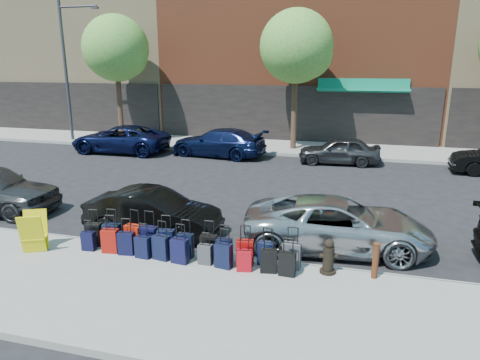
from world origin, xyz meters
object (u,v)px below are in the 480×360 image
(tree_left, at_px, (118,50))
(suitcase_front_5, at_px, (185,245))
(display_rack, at_px, (34,232))
(fire_hydrant, at_px, (328,257))
(tree_center, at_px, (299,48))
(car_far_2, at_px, (339,150))
(bollard, at_px, (375,260))
(car_near_2, at_px, (338,224))
(car_far_0, at_px, (120,139))
(car_near_1, at_px, (153,212))
(streetlight, at_px, (68,63))
(car_far_1, at_px, (218,142))

(tree_left, distance_m, suitcase_front_5, 18.06)
(suitcase_front_5, height_order, display_rack, display_rack)
(fire_hydrant, relative_size, display_rack, 0.80)
(tree_center, height_order, car_far_2, tree_center)
(tree_center, xyz_separation_m, fire_hydrant, (2.69, -14.28, -4.89))
(tree_center, distance_m, suitcase_front_5, 15.18)
(tree_left, bearing_deg, bollard, -45.14)
(car_near_2, bearing_deg, car_far_0, 45.43)
(display_rack, relative_size, car_near_2, 0.21)
(tree_left, bearing_deg, car_near_1, -57.33)
(car_near_2, bearing_deg, fire_hydrant, 170.85)
(tree_left, relative_size, streetlight, 0.91)
(car_far_1, bearing_deg, fire_hydrant, 35.87)
(fire_hydrant, bearing_deg, display_rack, 173.09)
(tree_left, distance_m, bollard, 20.69)
(tree_center, distance_m, car_far_2, 5.93)
(tree_center, bearing_deg, car_far_2, -46.59)
(streetlight, bearing_deg, tree_center, 2.98)
(suitcase_front_5, bearing_deg, tree_center, 88.40)
(fire_hydrant, height_order, car_far_2, car_far_2)
(car_far_2, bearing_deg, fire_hydrant, -2.42)
(display_rack, distance_m, car_far_2, 14.19)
(streetlight, xyz_separation_m, display_rack, (9.02, -14.29, -4.02))
(fire_hydrant, bearing_deg, suitcase_front_5, 168.26)
(suitcase_front_5, distance_m, car_far_2, 12.17)
(suitcase_front_5, height_order, car_far_1, car_far_1)
(tree_center, relative_size, car_far_2, 1.91)
(tree_center, xyz_separation_m, car_far_2, (2.43, -2.57, -4.76))
(car_far_1, height_order, car_far_2, car_far_1)
(streetlight, relative_size, car_near_1, 2.09)
(tree_left, bearing_deg, car_far_2, -11.25)
(fire_hydrant, bearing_deg, car_near_2, 73.57)
(tree_left, xyz_separation_m, streetlight, (-2.94, -0.70, -0.75))
(tree_left, height_order, display_rack, tree_left)
(tree_center, relative_size, suitcase_front_5, 7.80)
(suitcase_front_5, xyz_separation_m, car_far_2, (3.12, 11.76, 0.21))
(bollard, xyz_separation_m, display_rack, (-8.11, -0.73, 0.07))
(tree_left, relative_size, fire_hydrant, 9.09)
(tree_center, bearing_deg, tree_left, 180.00)
(suitcase_front_5, height_order, car_near_2, car_near_2)
(tree_left, xyz_separation_m, suitcase_front_5, (9.81, -14.33, -4.97))
(car_far_2, bearing_deg, display_rack, -32.59)
(bollard, height_order, car_far_0, car_far_0)
(bollard, height_order, car_near_2, car_near_2)
(bollard, height_order, car_far_1, car_far_1)
(tree_center, relative_size, display_rack, 7.31)
(car_far_2, bearing_deg, tree_center, -140.27)
(car_far_0, bearing_deg, streetlight, -117.03)
(fire_hydrant, xyz_separation_m, car_far_2, (-0.26, 11.70, 0.13))
(fire_hydrant, height_order, car_near_1, car_near_1)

